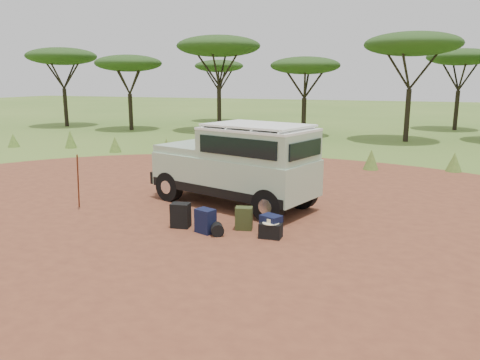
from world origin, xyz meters
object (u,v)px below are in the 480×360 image
(backpack_navy, at_px, (205,221))
(walking_staff, at_px, (78,182))
(hard_case, at_px, (271,231))
(duffel_navy, at_px, (271,226))
(safari_vehicle, at_px, (238,166))
(backpack_black, at_px, (181,215))
(backpack_olive, at_px, (244,218))

(backpack_navy, bearing_deg, walking_staff, -167.56)
(walking_staff, relative_size, hard_case, 3.41)
(duffel_navy, bearing_deg, safari_vehicle, 149.35)
(safari_vehicle, distance_m, duffel_navy, 2.88)
(backpack_black, xyz_separation_m, backpack_navy, (0.72, -0.16, -0.01))
(safari_vehicle, height_order, duffel_navy, safari_vehicle)
(backpack_olive, bearing_deg, walking_staff, 166.11)
(backpack_black, xyz_separation_m, duffel_navy, (2.20, 0.14, -0.05))
(backpack_olive, distance_m, duffel_navy, 0.78)
(walking_staff, bearing_deg, duffel_navy, -47.41)
(walking_staff, relative_size, backpack_black, 2.79)
(backpack_olive, relative_size, duffel_navy, 1.10)
(backpack_navy, relative_size, hard_case, 1.16)
(backpack_navy, xyz_separation_m, hard_case, (1.51, 0.19, -0.11))
(backpack_black, bearing_deg, backpack_navy, -21.49)
(backpack_olive, bearing_deg, backpack_black, -178.85)
(backpack_navy, height_order, hard_case, backpack_navy)
(safari_vehicle, height_order, backpack_black, safari_vehicle)
(backpack_black, bearing_deg, duffel_navy, -5.48)
(backpack_navy, height_order, duffel_navy, backpack_navy)
(walking_staff, height_order, backpack_olive, walking_staff)
(backpack_navy, distance_m, backpack_olive, 0.92)
(safari_vehicle, xyz_separation_m, walking_staff, (-3.85, -1.94, -0.34))
(duffel_navy, relative_size, hard_case, 1.02)
(backpack_olive, bearing_deg, safari_vehicle, 101.10)
(backpack_black, xyz_separation_m, hard_case, (2.23, 0.04, -0.12))
(safari_vehicle, relative_size, duffel_navy, 10.26)
(walking_staff, height_order, hard_case, walking_staff)
(hard_case, bearing_deg, backpack_navy, -175.18)
(walking_staff, distance_m, backpack_navy, 4.08)
(walking_staff, xyz_separation_m, backpack_black, (3.29, -0.41, -0.48))
(backpack_navy, relative_size, duffel_navy, 1.15)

